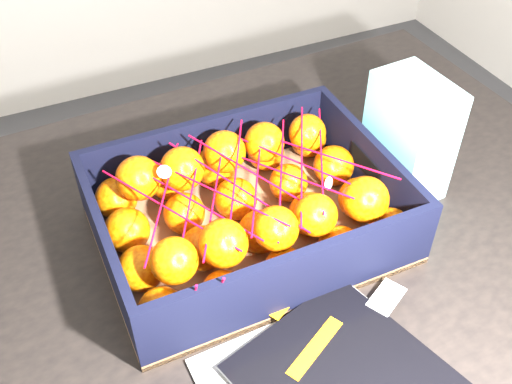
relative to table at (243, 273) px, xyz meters
name	(u,v)px	position (x,y,z in m)	size (l,w,h in m)	color
table	(243,273)	(0.00, 0.00, 0.00)	(1.23, 0.85, 0.75)	black
produce_crate	(247,218)	(0.00, -0.01, 0.13)	(0.42, 0.31, 0.11)	#8C5940
clementine_heap	(246,205)	(0.00, -0.01, 0.16)	(0.40, 0.29, 0.11)	#DF5904
mesh_net	(245,186)	(0.00, -0.02, 0.20)	(0.35, 0.28, 0.09)	red
retail_carton	(409,136)	(0.27, -0.01, 0.19)	(0.08, 0.13, 0.19)	white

